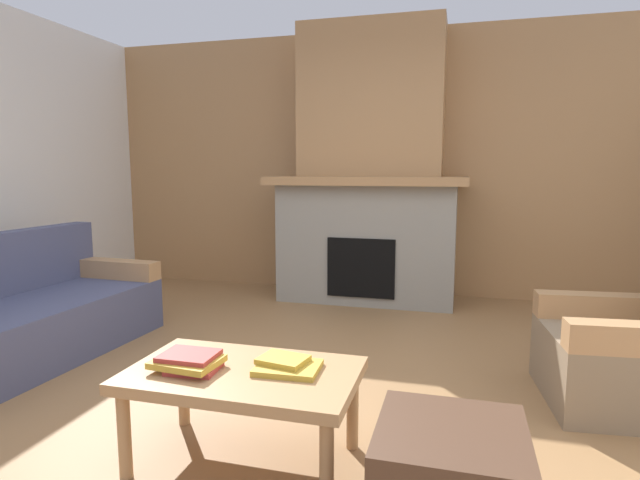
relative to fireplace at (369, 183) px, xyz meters
name	(u,v)px	position (x,y,z in m)	size (l,w,h in m)	color
ground	(281,415)	(0.00, -2.62, -1.16)	(9.00, 9.00, 0.00)	olive
wall_back_wood_panel	(375,164)	(0.00, 0.38, 0.19)	(6.00, 0.12, 2.70)	#A87A4C
fireplace	(369,183)	(0.00, 0.00, 0.00)	(1.90, 0.82, 2.70)	gray
couch	(26,317)	(-2.00, -2.27, -0.88)	(0.92, 1.84, 0.85)	#474C6B
armchair	(629,353)	(1.81, -2.00, -0.87)	(0.83, 0.83, 0.85)	#847056
coffee_table	(243,381)	(-0.01, -3.09, -0.79)	(1.00, 0.60, 0.43)	tan
book_stack_near_edge	(189,362)	(-0.23, -3.15, -0.70)	(0.29, 0.23, 0.07)	#B23833
book_stack_center	(286,365)	(0.17, -3.04, -0.71)	(0.29, 0.23, 0.05)	gold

